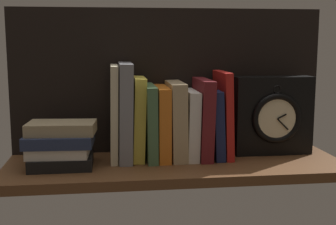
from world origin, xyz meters
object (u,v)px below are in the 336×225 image
Objects in this scene: book_white_catcher at (190,124)px; book_maroon_dawkins at (202,118)px; book_navy_bierce at (214,123)px; book_yellow_seinlanguage at (139,118)px; book_cream_twain at (114,113)px; book_stack_side at (60,145)px; book_gray_chess at (125,112)px; book_orange_pandolfini at (162,123)px; book_tan_shortstories at (176,120)px; book_green_romantic at (150,122)px; book_red_requiem at (223,114)px; framed_clock at (273,116)px.

book_white_catcher is 0.86× the size of book_maroon_dawkins.
book_yellow_seinlanguage is at bearing 180.00° from book_navy_bierce.
book_cream_twain is 1.40× the size of book_stack_side.
book_navy_bierce is 41.44cm from book_stack_side.
book_orange_pandolfini is at bearing -0.00° from book_gray_chess.
book_orange_pandolfini reaches higher than book_white_catcher.
book_maroon_dawkins is (17.50, 0.00, -0.35)cm from book_yellow_seinlanguage.
book_tan_shortstories is at bearing 0.00° from book_orange_pandolfini.
book_orange_pandolfini is 1.06× the size of book_white_catcher.
book_white_catcher is at bearing 180.00° from book_navy_bierce.
book_cream_twain is at bearing 21.22° from book_stack_side.
book_green_romantic is 3.21cm from book_orange_pandolfini.
book_white_catcher is 9.62cm from book_red_requiem.
book_cream_twain is 20.81cm from book_white_catcher.
book_tan_shortstories is (13.73, 0.00, -2.60)cm from book_gray_chess.
book_white_catcher is 6.70cm from book_navy_bierce.
book_orange_pandolfini is at bearing -180.00° from book_tan_shortstories.
book_tan_shortstories is 10.57cm from book_navy_bierce.
book_gray_chess reaches higher than book_green_romantic.
book_green_romantic is (9.61, 0.00, -2.68)cm from book_cream_twain.
book_green_romantic is 1.08× the size of book_white_catcher.
book_green_romantic is 0.91× the size of framed_clock.
book_red_requiem reaches higher than book_navy_bierce.
framed_clock is (27.56, 0.55, 0.55)cm from book_tan_shortstories.
book_white_catcher is at bearing 0.00° from book_cream_twain.
book_orange_pandolfini is 0.91× the size of book_maroon_dawkins.
book_tan_shortstories is at bearing 180.00° from book_navy_bierce.
book_green_romantic reaches higher than book_navy_bierce.
book_stack_side is (-43.51, -5.32, -6.17)cm from book_red_requiem.
book_red_requiem is 1.29× the size of book_stack_side.
book_yellow_seinlanguage reaches higher than book_orange_pandolfini.
book_cream_twain reaches higher than book_maroon_dawkins.
book_cream_twain is 1.18× the size of book_maroon_dawkins.
book_red_requiem is at bearing 0.00° from book_navy_bierce.
book_tan_shortstories is 1.12× the size of book_navy_bierce.
book_gray_chess reaches higher than book_red_requiem.
framed_clock is at bearing 0.76° from book_gray_chess.
book_green_romantic is at bearing -180.00° from book_tan_shortstories.
book_red_requiem is 14.48cm from framed_clock.
book_white_catcher is 1.02× the size of book_stack_side.
book_orange_pandolfini is at bearing -180.00° from book_navy_bierce.
book_orange_pandolfini is at bearing -180.00° from book_red_requiem.
book_green_romantic is 1.10× the size of book_stack_side.
framed_clock reaches higher than book_white_catcher.
book_cream_twain is at bearing -179.29° from framed_clock.
book_red_requiem is (16.99, 0.00, 1.95)cm from book_orange_pandolfini.
book_yellow_seinlanguage is 1.22× the size of book_stack_side.
book_stack_side is (-57.96, -5.87, -5.35)cm from framed_clock.
book_gray_chess is 4.00cm from book_yellow_seinlanguage.
framed_clock is (31.44, 0.55, 1.13)cm from book_orange_pandolfini.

